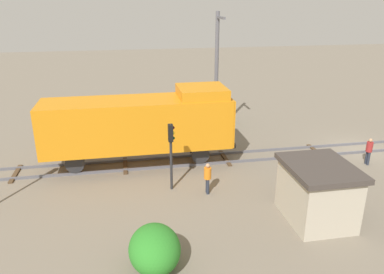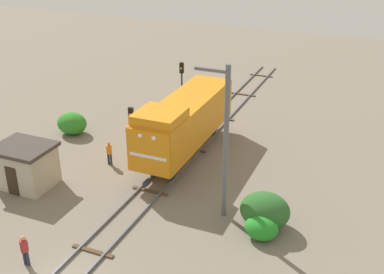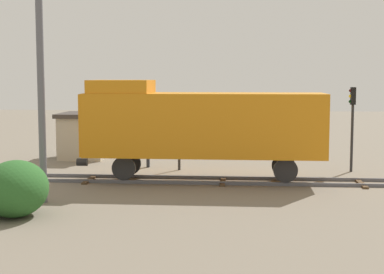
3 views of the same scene
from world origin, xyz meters
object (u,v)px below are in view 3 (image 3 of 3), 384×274
object	(u,v)px
catenary_mast	(41,83)
traffic_signal_mid	(179,122)
traffic_signal_far	(352,113)
relay_hut	(85,135)
locomotive	(200,123)
worker_by_signal	(148,149)

from	to	relation	value
catenary_mast	traffic_signal_mid	bearing A→B (deg)	151.93
traffic_signal_far	relay_hut	xyz separation A→B (m)	(-3.90, -15.10, -1.64)
locomotive	worker_by_signal	xyz separation A→B (m)	(-4.20, -3.12, -1.78)
traffic_signal_mid	catenary_mast	distance (m)	9.69
locomotive	traffic_signal_mid	distance (m)	3.66
locomotive	worker_by_signal	bearing A→B (deg)	-143.38
catenary_mast	traffic_signal_far	bearing A→B (deg)	122.50
traffic_signal_mid	catenary_mast	xyz separation A→B (m)	(8.34, -4.45, 2.12)
worker_by_signal	catenary_mast	distance (m)	10.21
traffic_signal_far	catenary_mast	bearing A→B (deg)	-57.50
locomotive	worker_by_signal	distance (m)	5.53
locomotive	catenary_mast	distance (m)	7.85
traffic_signal_far	locomotive	bearing A→B (deg)	-64.71
worker_by_signal	relay_hut	world-z (taller)	relay_hut
traffic_signal_far	relay_hut	distance (m)	15.69
traffic_signal_mid	relay_hut	distance (m)	7.48
locomotive	catenary_mast	xyz separation A→B (m)	(4.94, -5.79, 1.91)
catenary_mast	relay_hut	xyz separation A→B (m)	(-12.44, -1.69, -3.29)
locomotive	traffic_signal_far	bearing A→B (deg)	115.29
catenary_mast	relay_hut	distance (m)	12.98
locomotive	traffic_signal_far	xyz separation A→B (m)	(-3.60, 7.62, 0.26)
locomotive	traffic_signal_mid	xyz separation A→B (m)	(-3.40, -1.34, -0.21)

